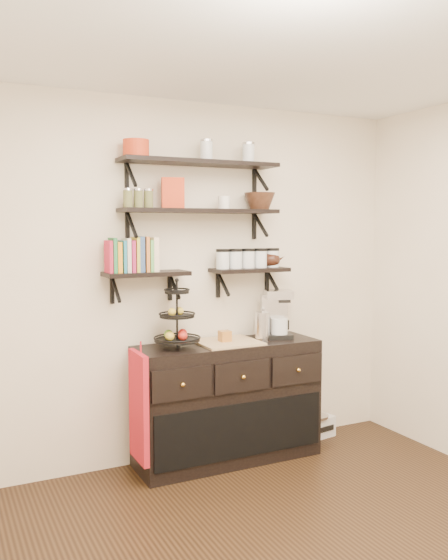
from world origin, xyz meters
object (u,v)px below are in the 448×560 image
fruit_stand (177,325)px  coffee_maker (276,315)px  sideboard (227,401)px  radio (315,426)px

fruit_stand → coffee_maker: size_ratio=1.27×
sideboard → fruit_stand: size_ratio=2.91×
coffee_maker → radio: bearing=28.9°
sideboard → fruit_stand: fruit_stand is taller
sideboard → radio: bearing=6.6°
sideboard → radio: size_ratio=4.05×
fruit_stand → radio: fruit_stand is taller
radio → fruit_stand: bearing=175.0°
radio → coffee_maker: bearing=-179.6°
fruit_stand → coffee_maker: fruit_stand is taller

